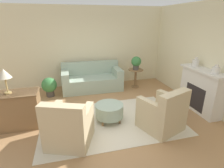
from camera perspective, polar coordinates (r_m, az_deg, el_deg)
The scene contains 16 objects.
ground_plane at distance 4.37m, azimuth -0.11°, elevation -11.88°, with size 16.00×16.00×0.00m, color #AD7F51.
wall_back at distance 6.54m, azimuth -6.39°, elevation 11.95°, with size 9.52×0.12×2.80m.
wall_right at distance 5.16m, azimuth 30.26°, elevation 7.17°, with size 0.12×9.23×2.80m.
rug at distance 4.37m, azimuth -0.11°, elevation -11.83°, with size 3.31×2.08×0.01m.
couch at distance 6.19m, azimuth -6.54°, elevation 1.37°, with size 2.03×0.93×0.93m.
armchair_left at distance 3.56m, azimuth -13.95°, elevation -13.62°, with size 1.04×1.03×0.97m.
armchair_right at distance 4.05m, azimuth 16.34°, elevation -9.45°, with size 1.04×1.03×0.97m.
ottoman_table at distance 4.24m, azimuth -0.89°, elevation -8.58°, with size 0.67×0.67×0.42m.
side_table at distance 6.34m, azimuth 7.70°, elevation 2.86°, with size 0.52×0.52×0.67m.
fireplace at distance 5.17m, azimuth 27.12°, elevation -1.61°, with size 0.44×1.36×1.14m.
dresser at distance 4.52m, azimuth -29.86°, elevation -7.37°, with size 1.21×0.54×0.84m.
vase_mantel_near at distance 5.24m, azimuth 25.66°, elevation 6.28°, with size 0.18×0.18×0.24m.
vase_mantel_far at distance 4.75m, azimuth 30.85°, elevation 3.97°, with size 0.17×0.17×0.21m.
potted_plant_on_side_table at distance 6.22m, azimuth 7.90°, elevation 7.05°, with size 0.35×0.35×0.46m.
potted_plant_floor at distance 5.90m, azimuth -19.79°, elevation -0.55°, with size 0.47×0.47×0.62m.
table_lamp at distance 4.24m, azimuth -31.79°, elevation 2.68°, with size 0.28×0.28×0.54m.
Camera 1 is at (-0.92, -3.59, 2.32)m, focal length 28.00 mm.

